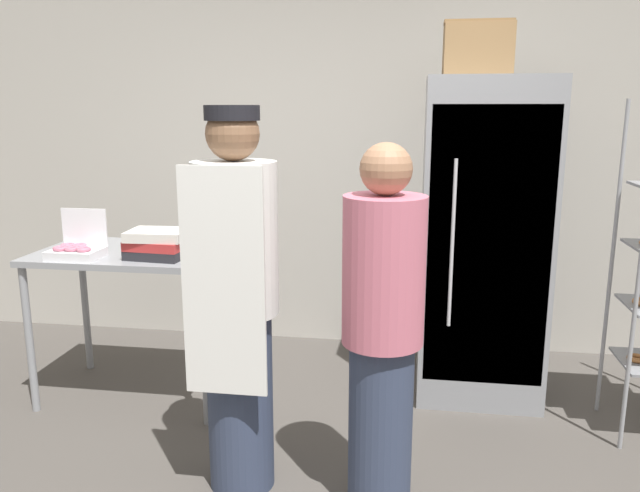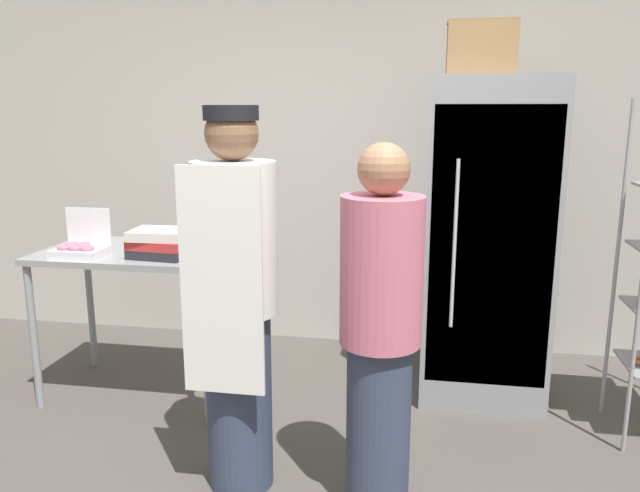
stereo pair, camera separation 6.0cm
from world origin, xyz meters
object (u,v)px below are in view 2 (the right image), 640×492
Objects in this scene: refrigerator at (486,241)px; cardboard_storage_box at (481,49)px; person_baker at (236,298)px; person_customer at (380,333)px; donut_box at (80,248)px; binder_stack at (161,243)px; blender_pitcher at (215,227)px.

refrigerator is 5.02× the size of cardboard_storage_box.
cardboard_storage_box is at bearing -156.84° from refrigerator.
person_baker is (-1.16, -1.21, -0.05)m from refrigerator.
person_customer is at bearing -111.89° from refrigerator.
binder_stack is at bearing 9.01° from donut_box.
cardboard_storage_box reaches higher than binder_stack.
donut_box is 0.73× the size of cardboard_storage_box.
donut_box is 0.78m from blender_pitcher.
person_customer is at bearing -108.92° from cardboard_storage_box.
person_baker is (0.65, -0.69, -0.08)m from binder_stack.
person_customer reaches higher than binder_stack.
person_baker is (0.46, -1.04, -0.11)m from blender_pitcher.
binder_stack is (-1.82, -0.52, 0.03)m from refrigerator.
person_customer is at bearing -45.72° from blender_pitcher.
donut_box is 0.16× the size of person_baker.
donut_box is 0.17× the size of person_customer.
blender_pitcher is 0.15× the size of person_baker.
donut_box is 1.89m from person_customer.
binder_stack is (0.45, 0.07, 0.03)m from donut_box.
cardboard_storage_box is at bearing 14.30° from donut_box.
binder_stack is (-0.20, -0.35, -0.04)m from blender_pitcher.
person_baker is at bearing -133.79° from refrigerator.
person_baker is at bearing -29.32° from donut_box.
cardboard_storage_box reaches higher than person_customer.
blender_pitcher is at bearing 60.44° from binder_stack.
person_customer reaches higher than donut_box.
cardboard_storage_box is 0.22× the size of person_baker.
refrigerator is at bearing 23.16° from cardboard_storage_box.
blender_pitcher is (0.65, 0.42, 0.07)m from donut_box.
cardboard_storage_box is (-0.09, -0.04, 1.09)m from refrigerator.
cardboard_storage_box reaches higher than blender_pitcher.
cardboard_storage_box is at bearing 5.12° from blender_pitcher.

